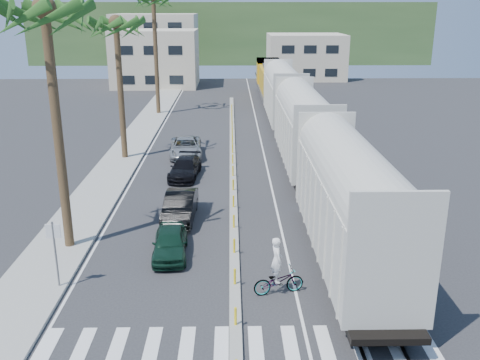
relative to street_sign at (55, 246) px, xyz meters
name	(u,v)px	position (x,y,z in m)	size (l,w,h in m)	color
ground	(235,313)	(7.30, -2.00, -1.97)	(140.00, 140.00, 0.00)	#28282B
sidewalk	(130,148)	(-1.20, 23.00, -1.90)	(3.00, 90.00, 0.15)	gray
rails	(289,139)	(12.30, 26.00, -1.94)	(1.56, 100.00, 0.06)	black
median	(233,164)	(7.30, 17.96, -1.88)	(0.45, 60.00, 0.85)	gray
crosswalk	(236,344)	(7.30, -4.00, -1.97)	(14.00, 2.20, 0.01)	silver
lane_markings	(206,148)	(5.15, 23.00, -1.97)	(9.42, 90.00, 0.01)	silver
freight_train	(294,115)	(12.30, 22.46, 0.93)	(3.00, 60.94, 5.85)	beige
palm_trees	(120,12)	(-0.80, 20.70, 8.84)	(3.50, 37.20, 13.75)	brown
street_sign	(55,246)	(0.00, 0.00, 0.00)	(0.60, 0.08, 3.00)	slate
buildings	(192,50)	(0.89, 69.66, 2.39)	(38.00, 27.00, 10.00)	beige
hillside	(231,32)	(7.30, 98.00, 4.03)	(80.00, 20.00, 12.00)	#385628
car_lead	(170,243)	(4.29, 3.05, -1.31)	(1.77, 3.97, 1.32)	#0F2F20
car_second	(180,206)	(4.36, 7.57, -1.21)	(1.77, 4.65, 1.51)	black
car_third	(185,168)	(4.02, 15.22, -1.32)	(2.26, 4.67, 1.31)	black
car_rear	(186,147)	(3.65, 20.62, -1.25)	(2.76, 5.38, 1.45)	#9EA1A3
cyclist	(278,276)	(9.06, -0.52, -1.19)	(1.67, 2.43, 2.47)	#9EA0A5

